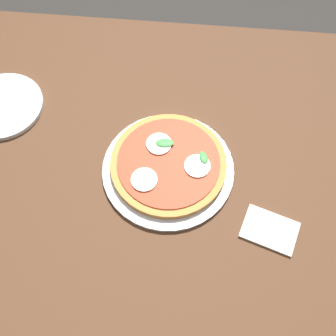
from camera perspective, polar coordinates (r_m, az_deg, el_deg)
ground_plane at (r=1.75m, az=-2.96°, el=-11.63°), size 6.00×6.00×0.00m
dining_table at (r=1.13m, az=-4.51°, el=-1.93°), size 1.56×1.09×0.76m
serving_tray at (r=1.04m, az=0.00°, el=-0.10°), size 0.34×0.34×0.01m
pizza at (r=1.03m, az=0.08°, el=0.69°), size 0.30×0.30×0.03m
plate_white at (r=1.24m, az=-22.66°, el=8.23°), size 0.23×0.23×0.01m
napkin at (r=1.01m, az=14.38°, el=-8.60°), size 0.15×0.13×0.01m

